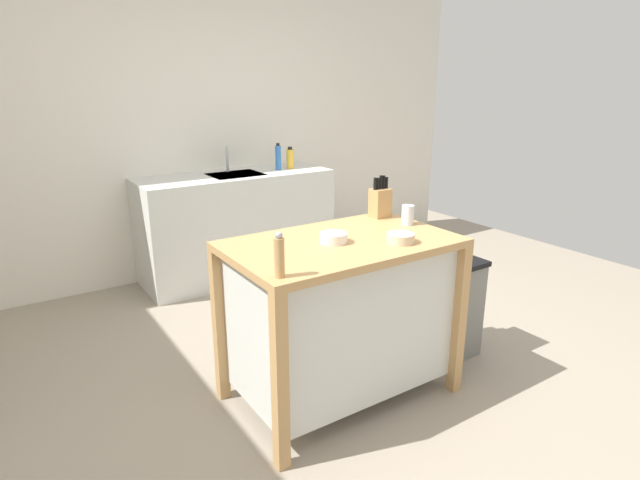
{
  "coord_description": "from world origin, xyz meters",
  "views": [
    {
      "loc": [
        -1.6,
        -2.08,
        1.69
      ],
      "look_at": [
        -0.11,
        0.17,
        0.85
      ],
      "focal_mm": 29.16,
      "sensor_mm": 36.0,
      "label": 1
    }
  ],
  "objects_px": {
    "drinking_cup": "(408,215)",
    "bowl_ceramic_wide": "(401,238)",
    "bowl_ceramic_small": "(333,237)",
    "sink_faucet": "(227,159)",
    "kitchen_island": "(341,311)",
    "bottle_spray_cleaner": "(290,158)",
    "trash_bin": "(450,308)",
    "pepper_grinder": "(279,256)",
    "knife_block": "(380,202)",
    "bottle_dish_soap": "(278,157)"
  },
  "relations": [
    {
      "from": "drinking_cup",
      "to": "bowl_ceramic_wide",
      "type": "bearing_deg",
      "value": -138.2
    },
    {
      "from": "bowl_ceramic_small",
      "to": "drinking_cup",
      "type": "height_order",
      "value": "drinking_cup"
    },
    {
      "from": "drinking_cup",
      "to": "sink_faucet",
      "type": "height_order",
      "value": "sink_faucet"
    },
    {
      "from": "kitchen_island",
      "to": "bottle_spray_cleaner",
      "type": "xyz_separation_m",
      "value": [
        0.86,
        1.99,
        0.5
      ]
    },
    {
      "from": "bowl_ceramic_small",
      "to": "trash_bin",
      "type": "distance_m",
      "value": 1.07
    },
    {
      "from": "kitchen_island",
      "to": "sink_faucet",
      "type": "distance_m",
      "value": 2.24
    },
    {
      "from": "pepper_grinder",
      "to": "bottle_spray_cleaner",
      "type": "xyz_separation_m",
      "value": [
        1.37,
        2.26,
        0.01
      ]
    },
    {
      "from": "bowl_ceramic_small",
      "to": "drinking_cup",
      "type": "xyz_separation_m",
      "value": [
        0.54,
        0.05,
        0.03
      ]
    },
    {
      "from": "drinking_cup",
      "to": "bottle_spray_cleaner",
      "type": "relative_size",
      "value": 0.57
    },
    {
      "from": "bowl_ceramic_small",
      "to": "pepper_grinder",
      "type": "relative_size",
      "value": 0.71
    },
    {
      "from": "knife_block",
      "to": "bottle_spray_cleaner",
      "type": "bearing_deg",
      "value": 77.16
    },
    {
      "from": "knife_block",
      "to": "bowl_ceramic_small",
      "type": "relative_size",
      "value": 1.78
    },
    {
      "from": "pepper_grinder",
      "to": "bottle_spray_cleaner",
      "type": "relative_size",
      "value": 1.01
    },
    {
      "from": "knife_block",
      "to": "bowl_ceramic_small",
      "type": "xyz_separation_m",
      "value": [
        -0.52,
        -0.27,
        -0.07
      ]
    },
    {
      "from": "kitchen_island",
      "to": "pepper_grinder",
      "type": "bearing_deg",
      "value": -151.97
    },
    {
      "from": "knife_block",
      "to": "sink_faucet",
      "type": "xyz_separation_m",
      "value": [
        -0.14,
        1.89,
        0.03
      ]
    },
    {
      "from": "bowl_ceramic_small",
      "to": "sink_faucet",
      "type": "xyz_separation_m",
      "value": [
        0.38,
        2.16,
        0.1
      ]
    },
    {
      "from": "bowl_ceramic_small",
      "to": "kitchen_island",
      "type": "bearing_deg",
      "value": 7.05
    },
    {
      "from": "kitchen_island",
      "to": "bowl_ceramic_wide",
      "type": "height_order",
      "value": "bowl_ceramic_wide"
    },
    {
      "from": "knife_block",
      "to": "bowl_ceramic_small",
      "type": "distance_m",
      "value": 0.59
    },
    {
      "from": "pepper_grinder",
      "to": "bottle_spray_cleaner",
      "type": "bearing_deg",
      "value": 58.71
    },
    {
      "from": "kitchen_island",
      "to": "knife_block",
      "type": "height_order",
      "value": "knife_block"
    },
    {
      "from": "knife_block",
      "to": "pepper_grinder",
      "type": "distance_m",
      "value": 1.12
    },
    {
      "from": "knife_block",
      "to": "bowl_ceramic_wide",
      "type": "distance_m",
      "value": 0.52
    },
    {
      "from": "pepper_grinder",
      "to": "trash_bin",
      "type": "height_order",
      "value": "pepper_grinder"
    },
    {
      "from": "sink_faucet",
      "to": "bottle_dish_soap",
      "type": "height_order",
      "value": "bottle_dish_soap"
    },
    {
      "from": "trash_bin",
      "to": "sink_faucet",
      "type": "height_order",
      "value": "sink_faucet"
    },
    {
      "from": "pepper_grinder",
      "to": "bottle_spray_cleaner",
      "type": "distance_m",
      "value": 2.65
    },
    {
      "from": "kitchen_island",
      "to": "bowl_ceramic_small",
      "type": "relative_size",
      "value": 8.37
    },
    {
      "from": "sink_faucet",
      "to": "bottle_spray_cleaner",
      "type": "height_order",
      "value": "sink_faucet"
    },
    {
      "from": "trash_bin",
      "to": "bottle_spray_cleaner",
      "type": "distance_m",
      "value": 2.12
    },
    {
      "from": "bowl_ceramic_small",
      "to": "bottle_dish_soap",
      "type": "bearing_deg",
      "value": 68.3
    },
    {
      "from": "drinking_cup",
      "to": "pepper_grinder",
      "type": "xyz_separation_m",
      "value": [
        -1.0,
        -0.31,
        0.04
      ]
    },
    {
      "from": "kitchen_island",
      "to": "trash_bin",
      "type": "distance_m",
      "value": 0.85
    },
    {
      "from": "pepper_grinder",
      "to": "bottle_dish_soap",
      "type": "relative_size",
      "value": 0.84
    },
    {
      "from": "bottle_spray_cleaner",
      "to": "bowl_ceramic_small",
      "type": "bearing_deg",
      "value": -114.66
    },
    {
      "from": "knife_block",
      "to": "bowl_ceramic_small",
      "type": "bearing_deg",
      "value": -153.05
    },
    {
      "from": "bowl_ceramic_wide",
      "to": "knife_block",
      "type": "bearing_deg",
      "value": 62.04
    },
    {
      "from": "drinking_cup",
      "to": "bottle_dish_soap",
      "type": "distance_m",
      "value": 1.97
    },
    {
      "from": "knife_block",
      "to": "sink_faucet",
      "type": "relative_size",
      "value": 1.13
    },
    {
      "from": "knife_block",
      "to": "trash_bin",
      "type": "bearing_deg",
      "value": -37.91
    },
    {
      "from": "drinking_cup",
      "to": "pepper_grinder",
      "type": "bearing_deg",
      "value": -162.61
    },
    {
      "from": "bowl_ceramic_wide",
      "to": "pepper_grinder",
      "type": "height_order",
      "value": "pepper_grinder"
    },
    {
      "from": "sink_faucet",
      "to": "bowl_ceramic_small",
      "type": "bearing_deg",
      "value": -99.97
    },
    {
      "from": "knife_block",
      "to": "pepper_grinder",
      "type": "height_order",
      "value": "knife_block"
    },
    {
      "from": "kitchen_island",
      "to": "bowl_ceramic_wide",
      "type": "xyz_separation_m",
      "value": [
        0.23,
        -0.19,
        0.42
      ]
    },
    {
      "from": "sink_faucet",
      "to": "bottle_spray_cleaner",
      "type": "distance_m",
      "value": 0.56
    },
    {
      "from": "pepper_grinder",
      "to": "bowl_ceramic_small",
      "type": "bearing_deg",
      "value": 30.19
    },
    {
      "from": "bottle_spray_cleaner",
      "to": "knife_block",
      "type": "bearing_deg",
      "value": -102.84
    },
    {
      "from": "knife_block",
      "to": "sink_faucet",
      "type": "height_order",
      "value": "knife_block"
    }
  ]
}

